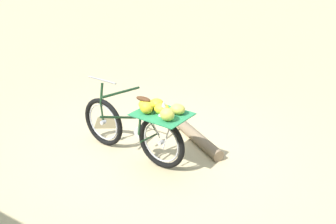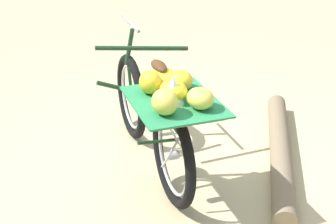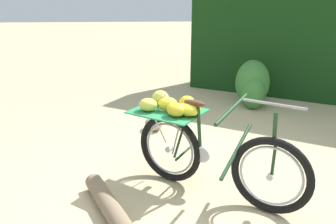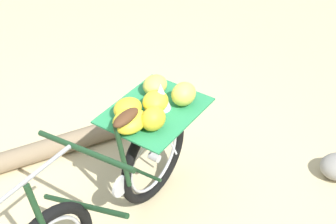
{
  "view_description": "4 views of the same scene",
  "coord_description": "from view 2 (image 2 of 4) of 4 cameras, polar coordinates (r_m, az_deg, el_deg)",
  "views": [
    {
      "loc": [
        4.31,
        0.19,
        2.66
      ],
      "look_at": [
        0.31,
        0.3,
        0.87
      ],
      "focal_mm": 38.97,
      "sensor_mm": 36.0,
      "label": 1
    },
    {
      "loc": [
        2.59,
        1.77,
        2.07
      ],
      "look_at": [
        0.24,
        0.23,
        0.73
      ],
      "focal_mm": 53.18,
      "sensor_mm": 36.0,
      "label": 2
    },
    {
      "loc": [
        -2.9,
        0.5,
        1.81
      ],
      "look_at": [
        0.26,
        0.21,
        0.73
      ],
      "focal_mm": 34.51,
      "sensor_mm": 36.0,
      "label": 3
    },
    {
      "loc": [
        0.11,
        -2.27,
        2.67
      ],
      "look_at": [
        0.24,
        0.17,
        0.8
      ],
      "focal_mm": 50.11,
      "sensor_mm": 36.0,
      "label": 4
    }
  ],
  "objects": [
    {
      "name": "bicycle",
      "position": [
        3.6,
        -1.45,
        -0.08
      ],
      "size": [
        1.32,
        1.6,
        1.03
      ],
      "rotation": [
        0.0,
        0.0,
        -2.22
      ],
      "color": "black",
      "rests_on": "ground_plane"
    },
    {
      "name": "ground_plane",
      "position": [
        3.76,
        -0.98,
        -7.98
      ],
      "size": [
        60.0,
        60.0,
        0.0
      ],
      "primitive_type": "plane",
      "color": "#C6B284"
    },
    {
      "name": "leaf_litter_patch",
      "position": [
        5.0,
        0.33,
        1.0
      ],
      "size": [
        0.44,
        0.36,
        0.01
      ],
      "primitive_type": "cube",
      "color": "olive",
      "rests_on": "ground_plane"
    },
    {
      "name": "fallen_log",
      "position": [
        4.1,
        12.72,
        -4.29
      ],
      "size": [
        1.77,
        0.9,
        0.17
      ],
      "primitive_type": "cylinder",
      "rotation": [
        0.0,
        1.57,
        0.41
      ],
      "color": "#7F6B51",
      "rests_on": "ground_plane"
    }
  ]
}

